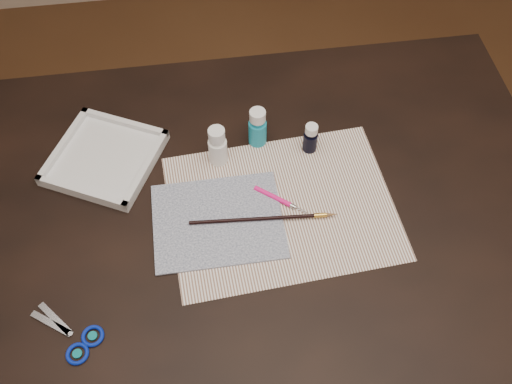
{
  "coord_description": "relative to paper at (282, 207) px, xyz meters",
  "views": [
    {
      "loc": [
        -0.09,
        -0.64,
        1.75
      ],
      "look_at": [
        0.0,
        0.0,
        0.8
      ],
      "focal_mm": 40.0,
      "sensor_mm": 36.0,
      "label": 1
    }
  ],
  "objects": [
    {
      "name": "paint_bottle_white",
      "position": [
        -0.12,
        0.14,
        0.05
      ],
      "size": [
        0.05,
        0.05,
        0.1
      ],
      "primitive_type": "cylinder",
      "rotation": [
        0.0,
        0.0,
        0.27
      ],
      "color": "white",
      "rests_on": "table"
    },
    {
      "name": "palette_tray",
      "position": [
        -0.36,
        0.17,
        0.01
      ],
      "size": [
        0.29,
        0.29,
        0.03
      ],
      "primitive_type": "cube",
      "rotation": [
        0.0,
        0.0,
        -0.47
      ],
      "color": "silver",
      "rests_on": "table"
    },
    {
      "name": "paint_bottle_cyan",
      "position": [
        -0.03,
        0.18,
        0.05
      ],
      "size": [
        0.05,
        0.05,
        0.1
      ],
      "primitive_type": "cylinder",
      "rotation": [
        0.0,
        0.0,
        0.3
      ],
      "color": "teal",
      "rests_on": "table"
    },
    {
      "name": "paper",
      "position": [
        0.0,
        0.0,
        0.0
      ],
      "size": [
        0.48,
        0.38,
        0.0
      ],
      "primitive_type": "cube",
      "rotation": [
        0.0,
        0.0,
        0.07
      ],
      "color": "white",
      "rests_on": "table"
    },
    {
      "name": "scissors",
      "position": [
        -0.44,
        -0.21,
        0.0
      ],
      "size": [
        0.18,
        0.16,
        0.01
      ],
      "primitive_type": null,
      "rotation": [
        0.0,
        0.0,
        2.53
      ],
      "color": "silver",
      "rests_on": "table"
    },
    {
      "name": "canvas",
      "position": [
        -0.14,
        -0.02,
        0.0
      ],
      "size": [
        0.27,
        0.21,
        0.0
      ],
      "primitive_type": "cube",
      "rotation": [
        0.0,
        0.0,
        0.01
      ],
      "color": "#131F3F",
      "rests_on": "paper"
    },
    {
      "name": "craft_knife",
      "position": [
        0.0,
        0.01,
        0.01
      ],
      "size": [
        0.11,
        0.09,
        0.01
      ],
      "primitive_type": null,
      "rotation": [
        0.0,
        0.0,
        -0.67
      ],
      "color": "#FF1481",
      "rests_on": "paper"
    },
    {
      "name": "table",
      "position": [
        -0.05,
        0.01,
        -0.38
      ],
      "size": [
        1.3,
        0.9,
        0.75
      ],
      "primitive_type": "cube",
      "color": "black",
      "rests_on": "ground"
    },
    {
      "name": "paint_bottle_navy",
      "position": [
        0.09,
        0.14,
        0.04
      ],
      "size": [
        0.03,
        0.03,
        0.08
      ],
      "primitive_type": "cylinder",
      "rotation": [
        0.0,
        0.0,
        0.05
      ],
      "color": "black",
      "rests_on": "table"
    },
    {
      "name": "paintbrush",
      "position": [
        -0.04,
        -0.03,
        0.01
      ],
      "size": [
        0.31,
        0.03,
        0.01
      ],
      "primitive_type": null,
      "rotation": [
        0.0,
        0.0,
        -0.07
      ],
      "color": "black",
      "rests_on": "canvas"
    },
    {
      "name": "ground",
      "position": [
        -0.05,
        0.01,
        -0.76
      ],
      "size": [
        3.5,
        3.5,
        0.02
      ],
      "primitive_type": "cube",
      "color": "#422614",
      "rests_on": "ground"
    }
  ]
}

